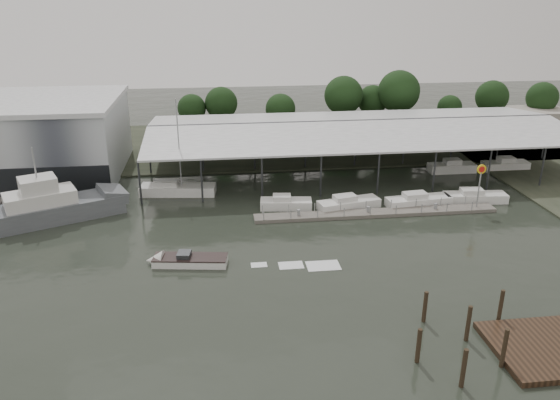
{
  "coord_description": "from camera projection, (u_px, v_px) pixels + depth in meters",
  "views": [
    {
      "loc": [
        -2.92,
        -45.81,
        24.06
      ],
      "look_at": [
        3.85,
        9.55,
        2.5
      ],
      "focal_mm": 35.0,
      "sensor_mm": 36.0,
      "label": 1
    }
  ],
  "objects": [
    {
      "name": "moored_cruiser_2",
      "position": [
        418.0,
        201.0,
        64.81
      ],
      "size": [
        8.02,
        3.0,
        1.7
      ],
      "rotation": [
        0.0,
        0.0,
        0.1
      ],
      "color": "white",
      "rests_on": "ground"
    },
    {
      "name": "land_strip_far",
      "position": [
        233.0,
        144.0,
        90.27
      ],
      "size": [
        140.0,
        30.0,
        0.3
      ],
      "color": "#3D4130",
      "rests_on": "ground"
    },
    {
      "name": "moored_cruiser_3",
      "position": [
        475.0,
        197.0,
        66.03
      ],
      "size": [
        7.6,
        2.85,
        1.7
      ],
      "rotation": [
        0.0,
        0.0,
        -0.09
      ],
      "color": "white",
      "rests_on": "ground"
    },
    {
      "name": "distant_commercial_buildings",
      "position": [
        558.0,
        121.0,
        98.81
      ],
      "size": [
        22.0,
        8.0,
        4.0
      ],
      "color": "#9E968B",
      "rests_on": "ground"
    },
    {
      "name": "storage_warehouse",
      "position": [
        29.0,
        137.0,
        74.06
      ],
      "size": [
        24.5,
        20.5,
        10.5
      ],
      "color": "#ABB2B6",
      "rests_on": "ground"
    },
    {
      "name": "mooring_pilings",
      "position": [
        464.0,
        336.0,
        38.72
      ],
      "size": [
        8.33,
        7.79,
        3.6
      ],
      "color": "#372A1B",
      "rests_on": "ground"
    },
    {
      "name": "shell_fuel_sign",
      "position": [
        480.0,
        178.0,
        62.31
      ],
      "size": [
        1.1,
        0.18,
        5.55
      ],
      "color": "gray",
      "rests_on": "ground"
    },
    {
      "name": "grey_trawler",
      "position": [
        52.0,
        207.0,
        60.38
      ],
      "size": [
        16.31,
        10.49,
        8.84
      ],
      "rotation": [
        0.0,
        0.0,
        0.43
      ],
      "color": "#55595E",
      "rests_on": "ground"
    },
    {
      "name": "floating_dock",
      "position": [
        376.0,
        213.0,
        62.3
      ],
      "size": [
        28.0,
        2.0,
        1.4
      ],
      "color": "slate",
      "rests_on": "ground"
    },
    {
      "name": "moored_cruiser_1",
      "position": [
        348.0,
        203.0,
        63.98
      ],
      "size": [
        7.69,
        3.77,
        1.7
      ],
      "rotation": [
        0.0,
        0.0,
        0.22
      ],
      "color": "white",
      "rests_on": "ground"
    },
    {
      "name": "horizon_tree_line",
      "position": [
        375.0,
        99.0,
        96.3
      ],
      "size": [
        68.67,
        9.42,
        11.04
      ],
      "color": "black",
      "rests_on": "ground"
    },
    {
      "name": "ground",
      "position": [
        252.0,
        263.0,
        51.42
      ],
      "size": [
        200.0,
        200.0,
        0.0
      ],
      "primitive_type": "plane",
      "color": "#262B23",
      "rests_on": "ground"
    },
    {
      "name": "white_sailboat",
      "position": [
        177.0,
        189.0,
        68.39
      ],
      "size": [
        9.54,
        3.68,
        12.25
      ],
      "rotation": [
        0.0,
        0.0,
        -0.12
      ],
      "color": "white",
      "rests_on": "ground"
    },
    {
      "name": "covered_boat_shed",
      "position": [
        356.0,
        125.0,
        77.05
      ],
      "size": [
        58.24,
        24.0,
        6.96
      ],
      "color": "white",
      "rests_on": "ground"
    },
    {
      "name": "moored_cruiser_0",
      "position": [
        285.0,
        203.0,
        64.04
      ],
      "size": [
        6.21,
        2.91,
        1.7
      ],
      "rotation": [
        0.0,
        0.0,
        -0.12
      ],
      "color": "white",
      "rests_on": "ground"
    },
    {
      "name": "speedboat_underway",
      "position": [
        184.0,
        261.0,
        50.97
      ],
      "size": [
        18.5,
        4.64,
        2.0
      ],
      "rotation": [
        0.0,
        0.0,
        3.0
      ],
      "color": "white",
      "rests_on": "ground"
    }
  ]
}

